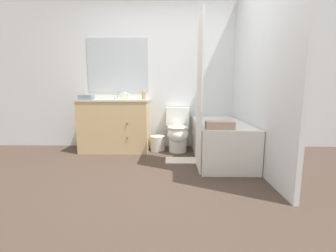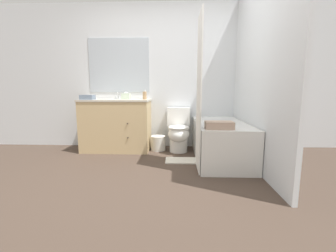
# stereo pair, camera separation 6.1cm
# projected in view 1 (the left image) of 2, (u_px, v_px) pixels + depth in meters

# --- Properties ---
(ground_plane) EXTENTS (14.00, 14.00, 0.00)m
(ground_plane) POSITION_uv_depth(u_px,v_px,m) (152.00, 182.00, 2.51)
(ground_plane) COLOR #47382D
(wall_back) EXTENTS (8.00, 0.06, 2.50)m
(wall_back) POSITION_uv_depth(u_px,v_px,m) (159.00, 77.00, 3.98)
(wall_back) COLOR silver
(wall_back) RESTS_ON ground_plane
(wall_right) EXTENTS (0.05, 2.66, 2.50)m
(wall_right) POSITION_uv_depth(u_px,v_px,m) (252.00, 73.00, 3.11)
(wall_right) COLOR silver
(wall_right) RESTS_ON ground_plane
(vanity_cabinet) EXTENTS (1.14, 0.61, 0.87)m
(vanity_cabinet) POSITION_uv_depth(u_px,v_px,m) (116.00, 125.00, 3.81)
(vanity_cabinet) COLOR tan
(vanity_cabinet) RESTS_ON ground_plane
(sink_faucet) EXTENTS (0.14, 0.12, 0.12)m
(sink_faucet) POSITION_uv_depth(u_px,v_px,m) (118.00, 97.00, 3.93)
(sink_faucet) COLOR silver
(sink_faucet) RESTS_ON vanity_cabinet
(toilet) EXTENTS (0.39, 0.63, 0.72)m
(toilet) POSITION_uv_depth(u_px,v_px,m) (178.00, 131.00, 3.76)
(toilet) COLOR white
(toilet) RESTS_ON ground_plane
(bathtub) EXTENTS (0.71, 1.49, 0.55)m
(bathtub) POSITION_uv_depth(u_px,v_px,m) (220.00, 140.00, 3.35)
(bathtub) COLOR white
(bathtub) RESTS_ON ground_plane
(shower_curtain) EXTENTS (0.01, 0.52, 1.93)m
(shower_curtain) POSITION_uv_depth(u_px,v_px,m) (199.00, 94.00, 2.81)
(shower_curtain) COLOR white
(shower_curtain) RESTS_ON ground_plane
(wastebasket) EXTENTS (0.25, 0.25, 0.25)m
(wastebasket) POSITION_uv_depth(u_px,v_px,m) (157.00, 143.00, 3.84)
(wastebasket) COLOR silver
(wastebasket) RESTS_ON ground_plane
(tissue_box) EXTENTS (0.14, 0.14, 0.12)m
(tissue_box) POSITION_uv_depth(u_px,v_px,m) (125.00, 96.00, 3.75)
(tissue_box) COLOR silver
(tissue_box) RESTS_ON vanity_cabinet
(soap_dispenser) EXTENTS (0.07, 0.07, 0.16)m
(soap_dispenser) POSITION_uv_depth(u_px,v_px,m) (144.00, 95.00, 3.77)
(soap_dispenser) COLOR tan
(soap_dispenser) RESTS_ON vanity_cabinet
(hand_towel_folded) EXTENTS (0.21, 0.17, 0.08)m
(hand_towel_folded) POSITION_uv_depth(u_px,v_px,m) (86.00, 97.00, 3.61)
(hand_towel_folded) COLOR slate
(hand_towel_folded) RESTS_ON vanity_cabinet
(bath_towel_folded) EXTENTS (0.34, 0.20, 0.09)m
(bath_towel_folded) POSITION_uv_depth(u_px,v_px,m) (220.00, 125.00, 2.74)
(bath_towel_folded) COLOR tan
(bath_towel_folded) RESTS_ON bathtub
(bath_mat) EXTENTS (0.51, 0.29, 0.02)m
(bath_mat) POSITION_uv_depth(u_px,v_px,m) (183.00, 160.00, 3.27)
(bath_mat) COLOR silver
(bath_mat) RESTS_ON ground_plane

